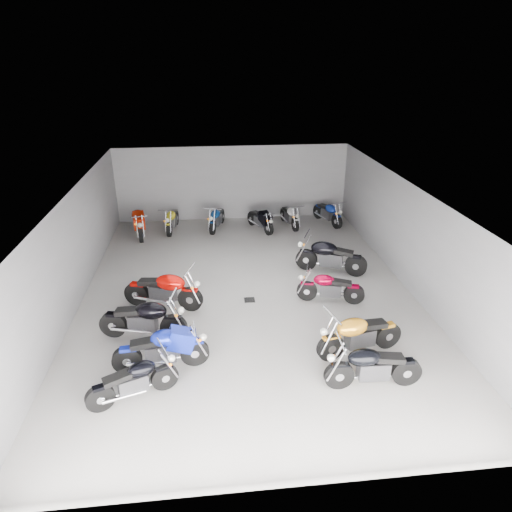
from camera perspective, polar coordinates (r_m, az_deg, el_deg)
The scene contains 20 objects.
ground at distance 14.18m, azimuth -1.01°, elevation -4.54°, with size 14.00×14.00×0.00m, color gray.
wall_back at distance 20.11m, azimuth -2.92°, elevation 9.08°, with size 10.00×0.10×3.20m, color slate.
wall_left at distance 13.99m, azimuth -21.91°, elevation 0.48°, with size 0.10×14.00×3.20m, color slate.
wall_right at distance 14.76m, azimuth 18.67°, elevation 2.18°, with size 0.10×14.00×3.20m, color slate.
ceiling at distance 12.95m, azimuth -1.11°, elevation 8.07°, with size 10.00×14.00×0.04m, color black.
drain_grate at distance 13.74m, azimuth -0.82°, elevation -5.51°, with size 0.32×0.32×0.01m, color black.
motorcycle_left_a at distance 10.28m, azimuth -15.01°, elevation -14.79°, with size 1.88×0.89×0.87m.
motorcycle_left_b at distance 10.95m, azimuth -11.67°, elevation -11.32°, with size 2.23×0.48×0.98m.
motorcycle_left_c at distance 12.12m, azimuth -13.84°, elevation -7.68°, with size 2.28×0.62×1.01m.
motorcycle_left_d at distance 13.36m, azimuth -11.45°, elevation -4.20°, with size 2.30×0.86×1.04m.
motorcycle_right_a at distance 10.55m, azimuth 14.33°, elevation -13.25°, with size 2.18×0.44×0.96m.
motorcycle_right_b at distance 11.47m, azimuth 12.77°, elevation -9.56°, with size 2.25×0.68×1.00m.
motorcycle_right_d at distance 13.61m, azimuth 9.20°, elevation -3.89°, with size 1.96×0.65×0.88m.
motorcycle_right_e at distance 15.38m, azimuth 9.26°, elevation -0.09°, with size 2.26×1.10×1.05m.
motorcycle_back_a at distance 18.96m, azimuth -14.46°, elevation 4.13°, with size 0.64×2.34×1.04m.
motorcycle_back_b at distance 19.19m, azimuth -10.44°, elevation 4.51°, with size 0.48×2.04×0.90m.
motorcycle_back_c at distance 19.16m, azimuth -4.93°, elevation 4.77°, with size 0.71×1.97×0.89m.
motorcycle_back_d at distance 18.95m, azimuth 0.56°, elevation 4.58°, with size 0.90×1.83×0.85m.
motorcycle_back_e at distance 19.45m, azimuth 4.25°, elevation 5.03°, with size 0.53×1.94×0.86m.
motorcycle_back_f at distance 19.95m, azimuth 8.98°, elevation 5.37°, with size 0.81×1.98×0.90m.
Camera 1 is at (-1.11, -12.40, 6.78)m, focal length 32.00 mm.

